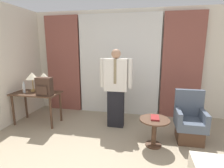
% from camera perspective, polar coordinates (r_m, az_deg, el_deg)
% --- Properties ---
extents(wall_back, '(10.00, 0.06, 2.70)m').
position_cam_1_polar(wall_back, '(4.69, 2.43, 6.90)').
color(wall_back, silver).
rests_on(wall_back, ground_plane).
extents(curtain_sheer_center, '(2.09, 0.06, 2.58)m').
position_cam_1_polar(curtain_sheer_center, '(4.56, 2.16, 6.02)').
color(curtain_sheer_center, white).
rests_on(curtain_sheer_center, ground_plane).
extents(curtain_drape_left, '(0.94, 0.06, 2.58)m').
position_cam_1_polar(curtain_drape_left, '(5.05, -15.62, 6.16)').
color(curtain_drape_left, brown).
rests_on(curtain_drape_left, ground_plane).
extents(curtain_drape_right, '(0.94, 0.06, 2.58)m').
position_cam_1_polar(curtain_drape_right, '(4.58, 21.82, 5.20)').
color(curtain_drape_right, brown).
rests_on(curtain_drape_right, ground_plane).
extents(desk, '(1.06, 0.55, 0.74)m').
position_cam_1_polar(desk, '(4.40, -23.40, -4.14)').
color(desk, '#4C3323').
rests_on(desk, ground_plane).
extents(table_lamp_left, '(0.28, 0.28, 0.45)m').
position_cam_1_polar(table_lamp_left, '(4.48, -24.64, 2.25)').
color(table_lamp_left, tan).
rests_on(table_lamp_left, desk).
extents(table_lamp_right, '(0.28, 0.28, 0.45)m').
position_cam_1_polar(table_lamp_right, '(4.31, -21.38, 2.17)').
color(table_lamp_right, tan).
rests_on(table_lamp_right, desk).
extents(bottle_near_edge, '(0.06, 0.06, 0.25)m').
position_cam_1_polar(bottle_near_edge, '(4.48, -26.79, -1.19)').
color(bottle_near_edge, silver).
rests_on(bottle_near_edge, desk).
extents(backpack, '(0.34, 0.19, 0.39)m').
position_cam_1_polar(backpack, '(4.00, -21.25, -0.83)').
color(backpack, '#422D23').
rests_on(backpack, desk).
extents(person, '(0.71, 0.23, 1.72)m').
position_cam_1_polar(person, '(3.80, 1.29, -0.69)').
color(person, black).
rests_on(person, ground_plane).
extents(armchair, '(0.53, 0.54, 0.96)m').
position_cam_1_polar(armchair, '(3.70, 23.96, -11.45)').
color(armchair, '#4C3323').
rests_on(armchair, ground_plane).
extents(side_table, '(0.53, 0.53, 0.51)m').
position_cam_1_polar(side_table, '(3.30, 13.62, -13.67)').
color(side_table, '#4C3323').
rests_on(side_table, ground_plane).
extents(book, '(0.14, 0.25, 0.03)m').
position_cam_1_polar(book, '(3.25, 13.84, -10.64)').
color(book, maroon).
rests_on(book, side_table).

